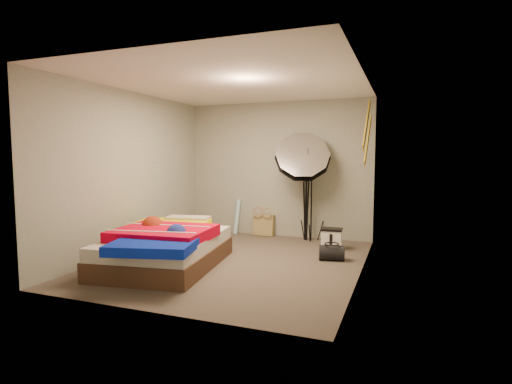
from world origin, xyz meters
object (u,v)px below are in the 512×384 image
at_px(wrapping_roll, 237,217).
at_px(camera_tripod, 306,203).
at_px(camera_case, 332,240).
at_px(duffel_bag, 332,253).
at_px(tote_bag, 264,225).
at_px(photo_umbrella, 302,159).
at_px(bed, 166,246).

relative_size(wrapping_roll, camera_tripod, 0.57).
xyz_separation_m(camera_case, camera_tripod, (-0.56, 0.55, 0.51)).
xyz_separation_m(wrapping_roll, duffel_bag, (2.07, -1.35, -0.22)).
distance_m(tote_bag, duffel_bag, 2.04).
distance_m(wrapping_roll, camera_tripod, 1.43).
bearing_deg(tote_bag, camera_tripod, -6.13).
xyz_separation_m(camera_case, duffel_bag, (0.12, -0.69, -0.05)).
bearing_deg(tote_bag, photo_umbrella, -16.74).
distance_m(camera_case, camera_tripod, 0.94).
relative_size(wrapping_roll, duffel_bag, 1.84).
relative_size(tote_bag, camera_tripod, 0.34).
xyz_separation_m(tote_bag, camera_tripod, (0.84, -0.11, 0.47)).
bearing_deg(tote_bag, bed, -100.97).
bearing_deg(wrapping_roll, camera_case, -18.82).
bearing_deg(duffel_bag, camera_case, 88.75).
bearing_deg(photo_umbrella, wrapping_roll, 168.95).
height_order(tote_bag, photo_umbrella, photo_umbrella).
bearing_deg(camera_case, camera_tripod, 131.84).
bearing_deg(camera_tripod, camera_case, -44.63).
xyz_separation_m(tote_bag, camera_case, (1.40, -0.66, -0.04)).
relative_size(wrapping_roll, photo_umbrella, 0.33).
bearing_deg(wrapping_roll, tote_bag, 0.00).
height_order(wrapping_roll, camera_case, wrapping_roll).
xyz_separation_m(photo_umbrella, camera_tripod, (0.04, 0.15, -0.79)).
bearing_deg(bed, camera_tripod, 59.51).
bearing_deg(bed, photo_umbrella, 58.51).
distance_m(wrapping_roll, camera_case, 2.07).
xyz_separation_m(tote_bag, photo_umbrella, (0.80, -0.26, 1.26)).
bearing_deg(wrapping_roll, duffel_bag, -33.13).
distance_m(photo_umbrella, camera_tripod, 0.81).
relative_size(tote_bag, duffel_bag, 1.11).
relative_size(tote_bag, camera_case, 1.27).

